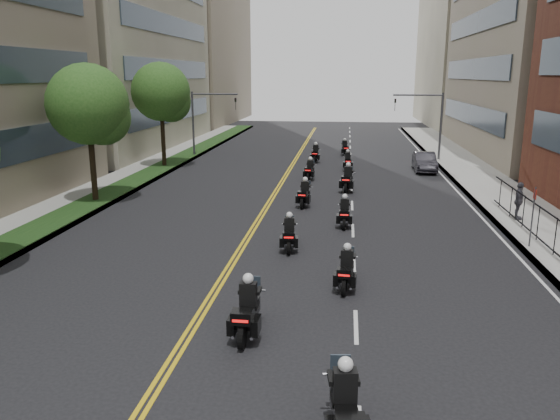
# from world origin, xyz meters

# --- Properties ---
(sidewalk_right) EXTENTS (4.00, 90.00, 0.15)m
(sidewalk_right) POSITION_xyz_m (12.00, 25.00, 0.07)
(sidewalk_right) COLOR gray
(sidewalk_right) RESTS_ON ground
(sidewalk_left) EXTENTS (4.00, 90.00, 0.15)m
(sidewalk_left) POSITION_xyz_m (-12.00, 25.00, 0.07)
(sidewalk_left) COLOR gray
(sidewalk_left) RESTS_ON ground
(grass_strip) EXTENTS (2.00, 90.00, 0.04)m
(grass_strip) POSITION_xyz_m (-11.20, 25.00, 0.17)
(grass_strip) COLOR #143413
(grass_strip) RESTS_ON sidewalk_left
(building_right_far) EXTENTS (15.00, 28.00, 26.00)m
(building_right_far) POSITION_xyz_m (21.50, 78.00, 13.00)
(building_right_far) COLOR gray
(building_right_far) RESTS_ON ground
(building_left_far) EXTENTS (16.00, 28.00, 26.00)m
(building_left_far) POSITION_xyz_m (-22.00, 78.00, 13.00)
(building_left_far) COLOR gray
(building_left_far) RESTS_ON ground
(street_trees) EXTENTS (4.40, 38.40, 7.98)m
(street_trees) POSITION_xyz_m (-11.05, 18.61, 5.13)
(street_trees) COLOR black
(street_trees) RESTS_ON ground
(traffic_signal_right) EXTENTS (4.09, 0.20, 5.60)m
(traffic_signal_right) POSITION_xyz_m (9.54, 42.00, 3.70)
(traffic_signal_right) COLOR #3F3F44
(traffic_signal_right) RESTS_ON ground
(traffic_signal_left) EXTENTS (4.09, 0.20, 5.60)m
(traffic_signal_left) POSITION_xyz_m (-9.54, 42.00, 3.70)
(traffic_signal_left) COLOR #3F3F44
(traffic_signal_left) RESTS_ON ground
(motorcycle_1) EXTENTS (0.73, 2.41, 1.78)m
(motorcycle_1) POSITION_xyz_m (2.90, 4.83, 0.70)
(motorcycle_1) COLOR black
(motorcycle_1) RESTS_ON ground
(motorcycle_2) EXTENTS (0.55, 2.40, 1.77)m
(motorcycle_2) POSITION_xyz_m (0.20, 9.10, 0.70)
(motorcycle_2) COLOR black
(motorcycle_2) RESTS_ON ground
(motorcycle_3) EXTENTS (0.58, 2.12, 1.56)m
(motorcycle_3) POSITION_xyz_m (2.90, 12.89, 0.62)
(motorcycle_3) COLOR black
(motorcycle_3) RESTS_ON ground
(motorcycle_4) EXTENTS (0.56, 2.14, 1.58)m
(motorcycle_4) POSITION_xyz_m (0.55, 16.83, 0.62)
(motorcycle_4) COLOR black
(motorcycle_4) RESTS_ON ground
(motorcycle_5) EXTENTS (0.48, 2.10, 1.55)m
(motorcycle_5) POSITION_xyz_m (2.79, 20.71, 0.61)
(motorcycle_5) COLOR black
(motorcycle_5) RESTS_ON ground
(motorcycle_6) EXTENTS (0.60, 2.18, 1.61)m
(motorcycle_6) POSITION_xyz_m (0.60, 24.55, 0.64)
(motorcycle_6) COLOR black
(motorcycle_6) RESTS_ON ground
(motorcycle_7) EXTENTS (0.72, 2.44, 1.80)m
(motorcycle_7) POSITION_xyz_m (2.93, 28.75, 0.71)
(motorcycle_7) COLOR black
(motorcycle_7) RESTS_ON ground
(motorcycle_8) EXTENTS (0.59, 2.12, 1.57)m
(motorcycle_8) POSITION_xyz_m (0.36, 32.39, 0.62)
(motorcycle_8) COLOR black
(motorcycle_8) RESTS_ON ground
(motorcycle_9) EXTENTS (0.49, 2.09, 1.55)m
(motorcycle_9) POSITION_xyz_m (2.94, 36.66, 0.61)
(motorcycle_9) COLOR black
(motorcycle_9) RESTS_ON ground
(motorcycle_10) EXTENTS (0.52, 2.23, 1.65)m
(motorcycle_10) POSITION_xyz_m (0.30, 40.13, 0.65)
(motorcycle_10) COLOR black
(motorcycle_10) RESTS_ON ground
(motorcycle_11) EXTENTS (0.62, 2.09, 1.55)m
(motorcycle_11) POSITION_xyz_m (2.68, 44.14, 0.61)
(motorcycle_11) COLOR black
(motorcycle_11) RESTS_ON ground
(parked_sedan) EXTENTS (1.54, 4.27, 1.40)m
(parked_sedan) POSITION_xyz_m (8.63, 36.77, 0.70)
(parked_sedan) COLOR black
(parked_sedan) RESTS_ON ground
(pedestrian_c) EXTENTS (0.68, 1.15, 1.84)m
(pedestrian_c) POSITION_xyz_m (11.20, 22.47, 1.07)
(pedestrian_c) COLOR #42424A
(pedestrian_c) RESTS_ON sidewalk_right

